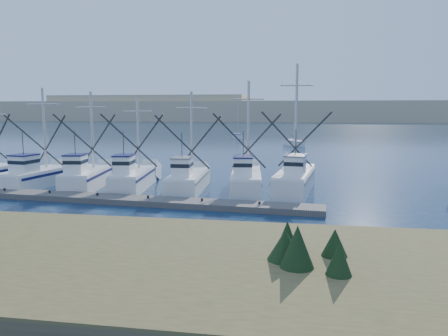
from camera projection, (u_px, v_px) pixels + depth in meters
The scene contains 6 objects.
ground at pixel (205, 226), 25.29m from camera, with size 500.00×500.00×0.00m, color #0D1F3A.
floating_dock at pixel (110, 199), 31.72m from camera, with size 30.71×2.05×0.41m, color #615D57.
dune_ridge at pixel (286, 111), 229.92m from camera, with size 360.00×60.00×10.00m, color tan.
trawler_fleet at pixel (144, 178), 36.42m from camera, with size 30.48×9.20×10.33m.
sailboat_near at pixel (294, 143), 78.28m from camera, with size 3.99×6.62×8.10m.
sailboat_far at pixel (237, 136), 98.07m from camera, with size 2.97×5.91×8.10m.
Camera 1 is at (5.04, -24.09, 6.80)m, focal length 35.00 mm.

